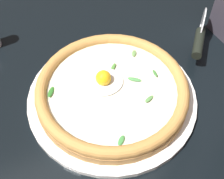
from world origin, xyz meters
The scene contains 4 objects.
ground_plane centered at (0.00, 0.00, -0.01)m, with size 2.40×2.40×0.03m, color black.
pizza_plate centered at (-0.02, 0.02, 0.01)m, with size 0.35×0.35×0.01m, color white.
pizza centered at (-0.02, 0.02, 0.03)m, with size 0.31×0.31×0.05m.
pizza_cutter centered at (-0.27, -0.02, 0.04)m, with size 0.11×0.12×0.08m.
Camera 1 is at (0.14, 0.35, 0.51)m, focal length 48.04 mm.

